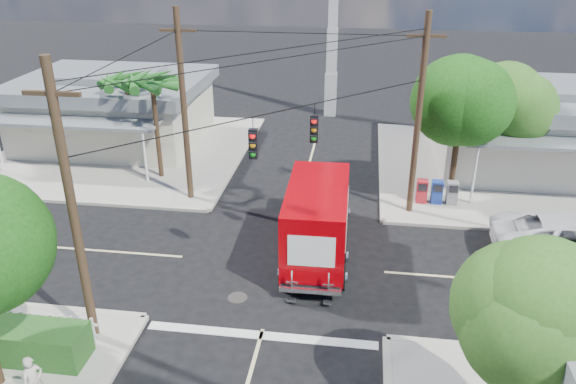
# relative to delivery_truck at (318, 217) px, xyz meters

# --- Properties ---
(ground) EXTENTS (120.00, 120.00, 0.00)m
(ground) POSITION_rel_delivery_truck_xyz_m (-1.32, -1.13, -1.61)
(ground) COLOR black
(ground) RESTS_ON ground
(sidewalk_ne) EXTENTS (14.12, 14.12, 0.14)m
(sidewalk_ne) POSITION_rel_delivery_truck_xyz_m (9.56, 9.75, -1.54)
(sidewalk_ne) COLOR #A59F95
(sidewalk_ne) RESTS_ON ground
(sidewalk_nw) EXTENTS (14.12, 14.12, 0.14)m
(sidewalk_nw) POSITION_rel_delivery_truck_xyz_m (-12.20, 9.75, -1.54)
(sidewalk_nw) COLOR #A59F95
(sidewalk_nw) RESTS_ON ground
(road_markings) EXTENTS (32.00, 32.00, 0.01)m
(road_markings) POSITION_rel_delivery_truck_xyz_m (-1.32, -2.60, -1.60)
(road_markings) COLOR beige
(road_markings) RESTS_ON ground
(building_ne) EXTENTS (11.80, 10.20, 4.50)m
(building_ne) POSITION_rel_delivery_truck_xyz_m (11.18, 10.84, 0.71)
(building_ne) COLOR beige
(building_ne) RESTS_ON sidewalk_ne
(building_nw) EXTENTS (10.80, 10.20, 4.30)m
(building_nw) POSITION_rel_delivery_truck_xyz_m (-13.32, 11.33, 0.62)
(building_nw) COLOR beige
(building_nw) RESTS_ON sidewalk_nw
(radio_tower) EXTENTS (0.80, 0.80, 17.00)m
(radio_tower) POSITION_rel_delivery_truck_xyz_m (-0.82, 18.87, 4.04)
(radio_tower) COLOR silver
(radio_tower) RESTS_ON ground
(tree_ne_front) EXTENTS (4.21, 4.14, 6.66)m
(tree_ne_front) POSITION_rel_delivery_truck_xyz_m (5.89, 5.63, 3.16)
(tree_ne_front) COLOR #422D1C
(tree_ne_front) RESTS_ON sidewalk_ne
(tree_ne_back) EXTENTS (3.77, 3.66, 5.82)m
(tree_ne_back) POSITION_rel_delivery_truck_xyz_m (8.49, 7.83, 2.58)
(tree_ne_back) COLOR #422D1C
(tree_ne_back) RESTS_ON sidewalk_ne
(tree_se) EXTENTS (3.67, 3.54, 5.62)m
(tree_se) POSITION_rel_delivery_truck_xyz_m (5.69, -8.37, 2.44)
(tree_se) COLOR #422D1C
(tree_se) RESTS_ON sidewalk_se
(palm_nw_front) EXTENTS (3.01, 3.08, 5.59)m
(palm_nw_front) POSITION_rel_delivery_truck_xyz_m (-8.82, 6.37, 3.44)
(palm_nw_front) COLOR #422D1C
(palm_nw_front) RESTS_ON sidewalk_nw
(palm_nw_back) EXTENTS (3.01, 3.08, 5.19)m
(palm_nw_back) POSITION_rel_delivery_truck_xyz_m (-10.82, 7.87, 3.07)
(palm_nw_back) COLOR #422D1C
(palm_nw_back) RESTS_ON sidewalk_nw
(utility_poles) EXTENTS (12.00, 10.68, 9.00)m
(utility_poles) POSITION_rel_delivery_truck_xyz_m (-2.90, 0.47, 3.07)
(utility_poles) COLOR #473321
(utility_poles) RESTS_ON ground
(picket_fence) EXTENTS (5.94, 0.06, 1.00)m
(picket_fence) POSITION_rel_delivery_truck_xyz_m (-9.12, -6.73, -0.92)
(picket_fence) COLOR silver
(picket_fence) RESTS_ON sidewalk_sw
(vending_boxes) EXTENTS (1.90, 0.50, 1.10)m
(vending_boxes) POSITION_rel_delivery_truck_xyz_m (5.18, 5.07, -0.92)
(vending_boxes) COLOR red
(vending_boxes) RESTS_ON sidewalk_ne
(delivery_truck) EXTENTS (2.48, 7.37, 3.16)m
(delivery_truck) POSITION_rel_delivery_truck_xyz_m (0.00, 0.00, 0.00)
(delivery_truck) COLOR black
(delivery_truck) RESTS_ON ground
(parked_car) EXTENTS (6.26, 2.99, 1.72)m
(parked_car) POSITION_rel_delivery_truck_xyz_m (10.01, 0.90, -0.74)
(parked_car) COLOR silver
(parked_car) RESTS_ON ground
(pedestrian) EXTENTS (0.63, 0.66, 1.52)m
(pedestrian) POSITION_rel_delivery_truck_xyz_m (-6.80, -9.20, -0.70)
(pedestrian) COLOR beige
(pedestrian) RESTS_ON sidewalk_sw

